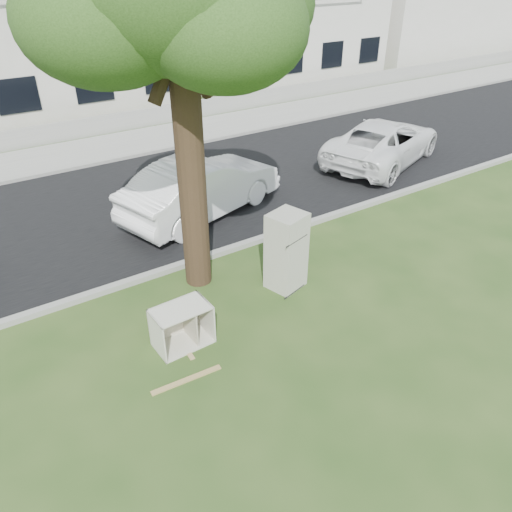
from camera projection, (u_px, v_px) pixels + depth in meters
ground at (262, 318)px, 9.54m from camera, size 120.00×120.00×0.00m
road at (141, 204)px, 13.80m from camera, size 120.00×7.00×0.01m
kerb_near at (201, 261)px, 11.28m from camera, size 120.00×0.18×0.12m
kerb_far at (99, 165)px, 16.33m from camera, size 120.00×0.18×0.12m
sidewalk at (86, 152)px, 17.36m from camera, size 120.00×2.80×0.01m
low_wall at (71, 130)px, 18.32m from camera, size 120.00×0.15×0.70m
townhouse_center at (19, 16)px, 20.03m from camera, size 11.22×8.16×7.44m
townhouse_right at (266, 8)px, 25.81m from camera, size 10.20×8.16×6.84m
filler_right at (437, 0)px, 32.85m from camera, size 16.00×9.00×6.40m
fridge at (286, 251)px, 10.03m from camera, size 0.83×0.80×1.66m
cabinet at (182, 326)px, 8.72m from camera, size 1.01×0.65×0.78m
plank_a at (187, 380)px, 8.14m from camera, size 1.22×0.17×0.02m
plank_b at (176, 336)px, 9.07m from camera, size 0.74×0.63×0.02m
plank_c at (184, 346)px, 8.84m from camera, size 0.14×0.78×0.02m
car_center at (202, 187)px, 12.92m from camera, size 4.86×2.85×1.51m
car_right at (383, 142)px, 16.17m from camera, size 5.48×3.87×1.39m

